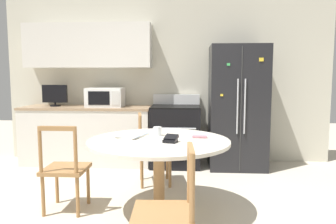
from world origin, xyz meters
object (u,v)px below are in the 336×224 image
(microwave, at_px, (105,97))
(dining_chair_left, at_px, (65,169))
(dining_chair_far, at_px, (153,150))
(refrigerator, at_px, (237,107))
(wallet, at_px, (171,139))
(oven_range, at_px, (176,135))
(dining_chair_near, at_px, (167,214))
(countertop_tv, at_px, (55,95))
(candle_glass, at_px, (157,132))

(microwave, height_order, dining_chair_left, microwave)
(microwave, relative_size, dining_chair_far, 0.62)
(refrigerator, height_order, microwave, refrigerator)
(wallet, bearing_deg, dining_chair_far, 105.25)
(oven_range, relative_size, dining_chair_left, 1.20)
(oven_range, bearing_deg, dining_chair_near, -88.79)
(refrigerator, bearing_deg, countertop_tv, 178.60)
(refrigerator, height_order, dining_chair_left, refrigerator)
(dining_chair_near, bearing_deg, refrigerator, -20.09)
(dining_chair_near, bearing_deg, microwave, 19.45)
(dining_chair_left, bearing_deg, countertop_tv, 114.33)
(dining_chair_left, bearing_deg, dining_chair_near, -42.45)
(refrigerator, xyz_separation_m, candle_glass, (-1.04, -1.60, -0.11))
(refrigerator, distance_m, microwave, 2.01)
(dining_chair_left, bearing_deg, refrigerator, 41.50)
(oven_range, relative_size, microwave, 1.94)
(countertop_tv, xyz_separation_m, wallet, (1.93, -1.99, -0.29))
(oven_range, distance_m, dining_chair_left, 2.08)
(dining_chair_far, relative_size, wallet, 5.76)
(microwave, distance_m, countertop_tv, 0.81)
(microwave, xyz_separation_m, wallet, (1.12, -1.97, -0.26))
(wallet, bearing_deg, dining_chair_left, 171.89)
(dining_chair_left, distance_m, candle_glass, 1.01)
(dining_chair_far, bearing_deg, candle_glass, 0.50)
(oven_range, xyz_separation_m, countertop_tv, (-1.89, 0.04, 0.61))
(candle_glass, relative_size, wallet, 0.60)
(refrigerator, relative_size, dining_chair_left, 2.01)
(microwave, bearing_deg, dining_chair_near, -67.82)
(dining_chair_far, bearing_deg, dining_chair_near, -0.41)
(refrigerator, relative_size, candle_glass, 19.25)
(refrigerator, relative_size, oven_range, 1.68)
(refrigerator, distance_m, dining_chair_left, 2.69)
(oven_range, bearing_deg, microwave, 179.11)
(dining_chair_near, bearing_deg, oven_range, -1.53)
(microwave, xyz_separation_m, dining_chair_near, (1.15, -2.81, -0.61))
(dining_chair_near, bearing_deg, wallet, -1.13)
(microwave, xyz_separation_m, dining_chair_far, (0.83, -0.91, -0.61))
(refrigerator, distance_m, dining_chair_near, 2.93)
(refrigerator, distance_m, candle_glass, 1.91)
(oven_range, distance_m, microwave, 1.23)
(refrigerator, relative_size, dining_chair_far, 2.01)
(microwave, bearing_deg, oven_range, -0.89)
(refrigerator, height_order, dining_chair_near, refrigerator)
(refrigerator, bearing_deg, microwave, 178.65)
(microwave, relative_size, wallet, 3.55)
(oven_range, xyz_separation_m, candle_glass, (-0.12, -1.63, 0.33))
(dining_chair_far, bearing_deg, oven_range, 154.36)
(microwave, bearing_deg, countertop_tv, 178.48)
(candle_glass, bearing_deg, wallet, -64.03)
(microwave, bearing_deg, dining_chair_far, -47.44)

